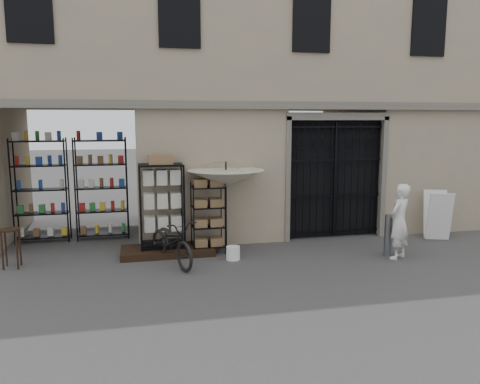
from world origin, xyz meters
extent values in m
plane|color=black|center=(0.00, 0.00, 0.00)|extent=(80.00, 80.00, 0.00)
cube|color=gray|center=(0.00, 4.00, 4.50)|extent=(14.00, 4.00, 9.00)
cube|color=black|center=(-4.50, 2.80, 1.50)|extent=(3.00, 1.70, 3.00)
cube|color=black|center=(-4.55, 3.30, 1.25)|extent=(2.70, 0.50, 2.50)
cube|color=black|center=(1.75, 2.28, 1.50)|extent=(2.50, 0.06, 3.00)
cube|color=black|center=(1.75, 2.12, 1.45)|extent=(0.05, 0.05, 2.80)
cube|color=black|center=(-2.40, 1.55, 0.07)|extent=(2.00, 0.90, 0.15)
cube|color=black|center=(-2.49, 1.64, 0.20)|extent=(1.06, 0.88, 0.10)
cube|color=silver|center=(-2.61, 1.38, 1.07)|extent=(0.79, 0.36, 1.71)
cube|color=silver|center=(-2.49, 1.64, 0.96)|extent=(0.87, 0.69, 1.42)
cube|color=olive|center=(-2.49, 1.64, 2.03)|extent=(0.62, 0.56, 0.20)
cube|color=black|center=(-1.50, 1.50, 0.78)|extent=(0.70, 0.51, 1.56)
cube|color=olive|center=(-1.50, 1.50, 0.73)|extent=(0.60, 0.41, 1.17)
cylinder|color=black|center=(-1.09, 1.54, 1.01)|extent=(0.04, 0.04, 2.02)
imported|color=beige|center=(-1.09, 1.54, 1.74)|extent=(1.80, 1.83, 1.36)
cylinder|color=white|center=(-1.07, 0.84, 0.14)|extent=(0.37, 0.37, 0.28)
imported|color=black|center=(-2.36, 0.82, 0.00)|extent=(0.93, 1.11, 1.80)
cylinder|color=black|center=(-5.48, 1.26, 0.78)|extent=(0.45, 0.45, 0.04)
cube|color=black|center=(-5.48, 1.26, 0.39)|extent=(0.34, 0.34, 0.78)
cylinder|color=slate|center=(2.28, 0.43, 0.45)|extent=(0.19, 0.19, 0.89)
imported|color=silver|center=(2.36, 0.16, 0.00)|extent=(1.35, 1.67, 0.38)
cube|color=silver|center=(4.09, 1.20, 0.61)|extent=(0.62, 0.44, 1.18)
cube|color=silver|center=(4.21, 1.55, 0.61)|extent=(0.62, 0.44, 1.18)
camera|label=1|loc=(-3.01, -8.50, 2.92)|focal=35.00mm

